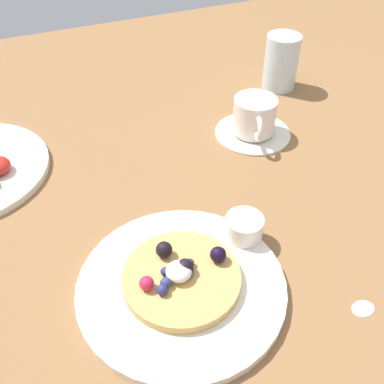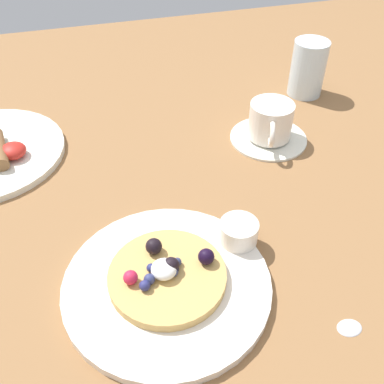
{
  "view_description": "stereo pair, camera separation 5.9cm",
  "coord_description": "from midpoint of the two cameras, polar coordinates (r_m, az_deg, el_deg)",
  "views": [
    {
      "loc": [
        -0.15,
        -0.4,
        0.44
      ],
      "look_at": [
        0.02,
        0.01,
        0.04
      ],
      "focal_mm": 41.84,
      "sensor_mm": 36.0,
      "label": 1
    },
    {
      "loc": [
        -0.1,
        -0.42,
        0.44
      ],
      "look_at": [
        0.02,
        0.01,
        0.04
      ],
      "focal_mm": 41.84,
      "sensor_mm": 36.0,
      "label": 2
    }
  ],
  "objects": [
    {
      "name": "ground_plane",
      "position": [
        0.63,
        -4.55,
        -4.8
      ],
      "size": [
        2.02,
        1.46,
        0.03
      ],
      "primitive_type": "cube",
      "color": "olive"
    },
    {
      "name": "pancake_plate",
      "position": [
        0.54,
        -4.6,
        -12.08
      ],
      "size": [
        0.25,
        0.25,
        0.01
      ],
      "primitive_type": "cylinder",
      "color": "white",
      "rests_on": "ground_plane"
    },
    {
      "name": "pancake_with_berries",
      "position": [
        0.53,
        -4.68,
        -10.82
      ],
      "size": [
        0.14,
        0.14,
        0.03
      ],
      "color": "tan",
      "rests_on": "pancake_plate"
    },
    {
      "name": "syrup_ramekin",
      "position": [
        0.57,
        3.7,
        -4.59
      ],
      "size": [
        0.05,
        0.05,
        0.03
      ],
      "color": "white",
      "rests_on": "pancake_plate"
    },
    {
      "name": "coffee_saucer",
      "position": [
        0.78,
        5.57,
        7.53
      ],
      "size": [
        0.13,
        0.13,
        0.01
      ],
      "primitive_type": "cylinder",
      "color": "white",
      "rests_on": "ground_plane"
    },
    {
      "name": "coffee_cup",
      "position": [
        0.76,
        5.76,
        9.64
      ],
      "size": [
        0.07,
        0.1,
        0.06
      ],
      "color": "white",
      "rests_on": "coffee_saucer"
    },
    {
      "name": "water_glass",
      "position": [
        0.9,
        9.41,
        15.97
      ],
      "size": [
        0.06,
        0.06,
        0.1
      ],
      "primitive_type": "cylinder",
      "color": "silver",
      "rests_on": "ground_plane"
    }
  ]
}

